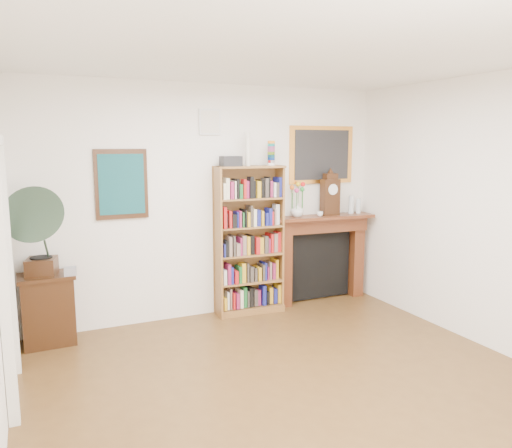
# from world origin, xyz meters

# --- Properties ---
(room) EXTENTS (4.51, 5.01, 2.81)m
(room) POSITION_xyz_m (0.00, 0.00, 1.40)
(room) COLOR #523618
(room) RESTS_ON ground
(door_casing) EXTENTS (0.08, 1.02, 2.17)m
(door_casing) POSITION_xyz_m (-2.21, 1.20, 1.26)
(door_casing) COLOR white
(door_casing) RESTS_ON left_wall
(teal_poster) EXTENTS (0.58, 0.04, 0.78)m
(teal_poster) POSITION_xyz_m (-1.05, 2.48, 1.65)
(teal_poster) COLOR black
(teal_poster) RESTS_ON back_wall
(small_picture) EXTENTS (0.26, 0.04, 0.30)m
(small_picture) POSITION_xyz_m (0.00, 2.48, 2.35)
(small_picture) COLOR white
(small_picture) RESTS_ON back_wall
(gilt_painting) EXTENTS (0.95, 0.04, 0.75)m
(gilt_painting) POSITION_xyz_m (1.55, 2.48, 1.95)
(gilt_painting) COLOR gold
(gilt_painting) RESTS_ON back_wall
(bookshelf) EXTENTS (0.87, 0.36, 2.11)m
(bookshelf) POSITION_xyz_m (0.44, 2.33, 1.02)
(bookshelf) COLOR brown
(bookshelf) RESTS_ON floor
(side_cabinet) EXTENTS (0.56, 0.42, 0.75)m
(side_cabinet) POSITION_xyz_m (-1.89, 2.28, 0.38)
(side_cabinet) COLOR black
(side_cabinet) RESTS_ON floor
(fireplace) EXTENTS (1.40, 0.42, 1.16)m
(fireplace) POSITION_xyz_m (1.51, 2.40, 0.69)
(fireplace) COLOR #482310
(fireplace) RESTS_ON floor
(gramophone) EXTENTS (0.72, 0.82, 0.94)m
(gramophone) POSITION_xyz_m (-1.93, 2.14, 1.28)
(gramophone) COLOR black
(gramophone) RESTS_ON side_cabinet
(cd_stack) EXTENTS (0.13, 0.13, 0.08)m
(cd_stack) POSITION_xyz_m (-1.66, 2.16, 0.79)
(cd_stack) COLOR #BABAC7
(cd_stack) RESTS_ON side_cabinet
(mantel_clock) EXTENTS (0.24, 0.14, 0.55)m
(mantel_clock) POSITION_xyz_m (1.61, 2.34, 1.43)
(mantel_clock) COLOR black
(mantel_clock) RESTS_ON fireplace
(flower_vase) EXTENTS (0.21, 0.21, 0.17)m
(flower_vase) POSITION_xyz_m (1.14, 2.37, 1.25)
(flower_vase) COLOR silver
(flower_vase) RESTS_ON fireplace
(teacup) EXTENTS (0.11, 0.11, 0.06)m
(teacup) POSITION_xyz_m (1.43, 2.29, 1.19)
(teacup) COLOR white
(teacup) RESTS_ON fireplace
(bottle_left) EXTENTS (0.07, 0.07, 0.24)m
(bottle_left) POSITION_xyz_m (1.96, 2.35, 1.28)
(bottle_left) COLOR silver
(bottle_left) RESTS_ON fireplace
(bottle_right) EXTENTS (0.06, 0.06, 0.20)m
(bottle_right) POSITION_xyz_m (2.06, 2.33, 1.26)
(bottle_right) COLOR silver
(bottle_right) RESTS_ON fireplace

